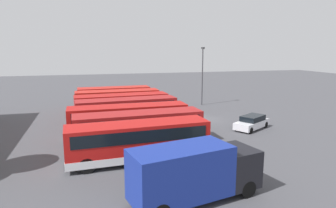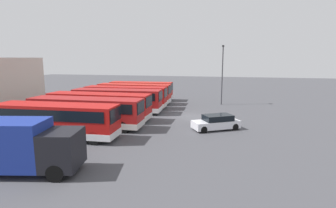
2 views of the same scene
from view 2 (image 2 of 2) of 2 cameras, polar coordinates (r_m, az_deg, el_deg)
ground_plane at (r=31.16m, az=4.70°, el=-2.72°), size 140.00×140.00×0.00m
bus_single_deck_near_end at (r=24.31m, az=-22.94°, el=-3.14°), size 3.11×10.74×2.95m
bus_single_deck_second at (r=26.96m, az=-17.24°, el=-1.58°), size 3.00×11.24×2.95m
bus_single_deck_third at (r=30.15m, az=-14.62°, el=-0.28°), size 2.73×11.53×2.95m
bus_single_deck_fourth at (r=33.57m, az=-10.89°, el=0.86°), size 3.30×11.20×2.95m
bus_single_deck_fifth at (r=36.60m, az=-9.06°, el=1.65°), size 3.18×11.25×2.95m
bus_single_deck_sixth at (r=40.03m, az=-7.27°, el=2.39°), size 2.79×10.95×2.95m
bus_single_deck_seventh at (r=43.34m, az=-5.84°, el=2.98°), size 2.85×10.22×2.95m
box_truck_blue at (r=18.15m, az=-30.43°, el=-7.70°), size 3.98×7.85×3.20m
car_hatchback_silver at (r=25.77m, az=10.40°, el=-3.91°), size 3.82×4.77×1.43m
lamp_post_tall at (r=39.33m, az=11.66°, el=7.07°), size 0.70×0.30×8.61m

